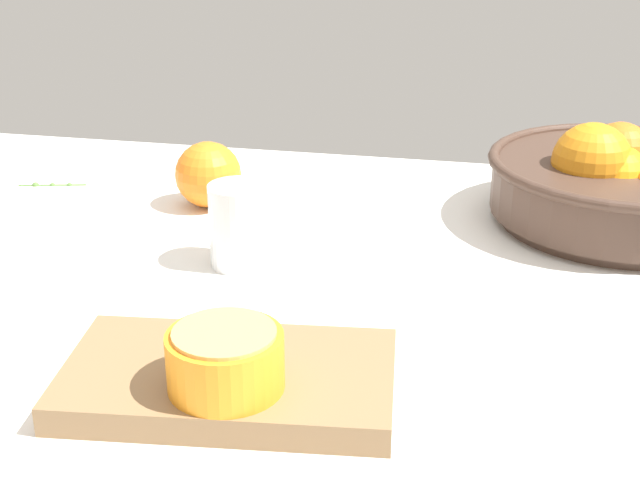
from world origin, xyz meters
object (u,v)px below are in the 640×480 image
object	(u,v)px
juice_glass	(240,231)
cutting_board	(229,379)
fruit_bowl	(624,182)
loose_orange_0	(208,175)
orange_half_0	(225,360)

from	to	relation	value
juice_glass	cutting_board	distance (cm)	23.35
fruit_bowl	loose_orange_0	size ratio (longest dim) A/B	3.82
cutting_board	orange_half_0	size ratio (longest dim) A/B	2.94
fruit_bowl	orange_half_0	xyz separation A→B (cm)	(-31.00, -44.22, -0.27)
fruit_bowl	loose_orange_0	distance (cm)	45.83
cutting_board	loose_orange_0	world-z (taller)	loose_orange_0
fruit_bowl	cutting_board	distance (cm)	52.38
fruit_bowl	juice_glass	bearing A→B (deg)	-153.09
loose_orange_0	cutting_board	bearing A→B (deg)	-69.58
fruit_bowl	cutting_board	bearing A→B (deg)	-127.38
cutting_board	orange_half_0	bearing A→B (deg)	-75.09
orange_half_0	loose_orange_0	xyz separation A→B (cm)	(-14.63, 40.06, -0.70)
cutting_board	orange_half_0	distance (cm)	4.35
fruit_bowl	cutting_board	size ratio (longest dim) A/B	1.18
juice_glass	cutting_board	xyz separation A→B (cm)	(5.78, -22.49, -2.38)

